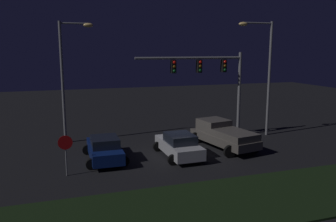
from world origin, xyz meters
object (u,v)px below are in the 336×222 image
Objects in this scene: car_sedan at (105,149)px; stop_sign at (65,148)px; street_lamp_right at (264,65)px; street_lamp_left at (68,68)px; traffic_signal_gantry at (211,74)px; car_sedan_far at (179,145)px; pickup_truck at (222,133)px.

car_sedan is 1.99× the size of stop_sign.
street_lamp_left is at bearing 169.79° from street_lamp_right.
car_sedan is 9.85m from traffic_signal_gantry.
car_sedan_far is at bearing 10.87° from stop_sign.
traffic_signal_gantry is at bearing 24.90° from stop_sign.
car_sedan_far is 9.71m from street_lamp_left.
car_sedan_far is 0.50× the size of street_lamp_right.
street_lamp_left is at bearing 19.21° from car_sedan.
car_sedan_far is 0.51× the size of street_lamp_left.
street_lamp_left is 14.54m from street_lamp_right.
car_sedan is 7.10m from street_lamp_left.
traffic_signal_gantry is (0.27, 2.60, 3.90)m from pickup_truck.
car_sedan_far is 1.98× the size of stop_sign.
street_lamp_right reaches higher than pickup_truck.
street_lamp_left is 3.88× the size of stop_sign.
car_sedan is 1.00× the size of car_sedan_far.
stop_sign is (-10.73, -4.98, -3.34)m from traffic_signal_gantry.
street_lamp_right reaches higher than stop_sign.
car_sedan is 0.50× the size of street_lamp_right.
street_lamp_right is (14.31, -2.58, 0.13)m from street_lamp_left.
traffic_signal_gantry is at bearing -69.57° from car_sedan.
car_sedan is at bearing -160.53° from traffic_signal_gantry.
pickup_truck is 6.71m from street_lamp_right.
traffic_signal_gantry is 3.73× the size of stop_sign.
car_sedan is 3.17m from stop_sign.
street_lamp_right is at bearing -10.21° from street_lamp_left.
traffic_signal_gantry reaches higher than car_sedan.
street_lamp_right reaches higher than street_lamp_left.
car_sedan_far is (4.58, -0.68, 0.00)m from car_sedan.
street_lamp_left is (-10.10, 2.13, 0.48)m from traffic_signal_gantry.
street_lamp_right is (8.04, 3.21, 4.77)m from car_sedan_far.
street_lamp_left is 0.98× the size of street_lamp_right.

